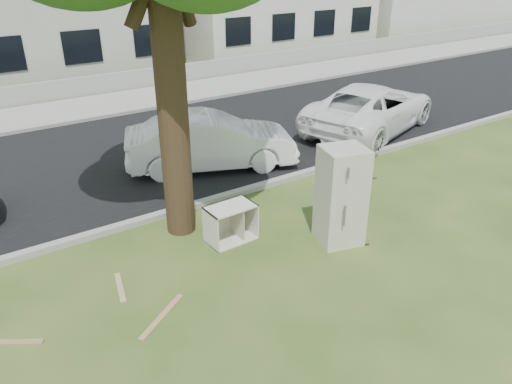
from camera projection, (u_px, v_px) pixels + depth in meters
ground at (250, 267)px, 8.54m from camera, size 120.00×120.00×0.00m
road at (124, 157)px, 13.01m from camera, size 120.00×7.00×0.01m
kerb_near at (185, 210)px, 10.37m from camera, size 120.00×0.18×0.12m
kerb_far at (83, 122)px, 15.66m from camera, size 120.00×0.18×0.12m
sidewalk at (70, 110)px, 16.74m from camera, size 120.00×2.80×0.01m
low_wall at (56, 90)px, 17.78m from camera, size 120.00×0.15×0.70m
fridge at (341, 196)px, 8.92m from camera, size 0.92×0.88×1.83m
cabinet at (231, 223)px, 9.19m from camera, size 0.91×0.58×0.70m
plank_a at (162, 316)px, 7.38m from camera, size 0.96×0.67×0.02m
plank_b at (6, 342)px, 6.88m from camera, size 0.90×0.63×0.02m
plank_c at (120, 287)px, 8.00m from camera, size 0.26×0.79×0.02m
car_center at (211, 141)px, 12.14m from camera, size 4.34×2.85×1.35m
car_right at (371, 108)px, 14.63m from camera, size 5.48×3.76×1.39m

